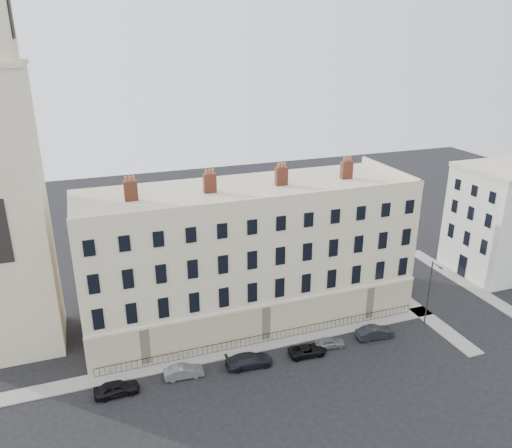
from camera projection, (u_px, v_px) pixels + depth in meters
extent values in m
plane|color=black|center=(343.00, 360.00, 49.67)|extent=(160.00, 160.00, 0.00)
cube|color=beige|center=(247.00, 253.00, 55.68)|extent=(36.00, 12.00, 15.00)
cube|color=#C1B091|center=(266.00, 323.00, 52.27)|extent=(36.10, 0.18, 4.00)
cube|color=#C1B091|center=(382.00, 273.00, 63.36)|extent=(0.18, 12.10, 4.00)
cube|color=beige|center=(266.00, 201.00, 47.75)|extent=(36.00, 0.35, 0.80)
cube|color=beige|center=(390.00, 171.00, 58.56)|extent=(0.35, 12.00, 0.80)
cube|color=brown|center=(131.00, 191.00, 48.88)|extent=(1.30, 0.70, 2.00)
cube|color=brown|center=(210.00, 183.00, 51.42)|extent=(1.30, 0.70, 2.00)
cube|color=brown|center=(281.00, 176.00, 53.96)|extent=(1.30, 0.70, 2.00)
cube|color=brown|center=(347.00, 170.00, 56.49)|extent=(1.30, 0.70, 2.00)
cube|color=beige|center=(2.00, 217.00, 47.54)|extent=(8.00, 8.00, 28.00)
cube|color=silver|center=(499.00, 223.00, 66.08)|extent=(10.00, 10.00, 14.00)
cube|color=gray|center=(232.00, 351.00, 50.88)|extent=(48.00, 2.00, 0.12)
cube|color=gray|center=(405.00, 300.00, 60.81)|extent=(2.00, 24.00, 0.12)
cube|color=gray|center=(460.00, 280.00, 65.75)|extent=(2.00, 20.00, 0.12)
cube|color=black|center=(268.00, 334.00, 52.16)|extent=(35.00, 0.04, 0.04)
cube|color=black|center=(268.00, 341.00, 52.48)|extent=(35.00, 0.04, 0.04)
imported|color=black|center=(117.00, 388.00, 44.60)|extent=(4.02, 1.67, 1.36)
imported|color=slate|center=(184.00, 371.00, 46.96)|extent=(3.75, 1.53, 1.21)
imported|color=black|center=(249.00, 360.00, 48.48)|extent=(4.75, 2.20, 1.34)
imported|color=black|center=(307.00, 350.00, 50.23)|extent=(4.00, 2.04, 1.08)
imported|color=slate|center=(329.00, 343.00, 51.48)|extent=(3.43, 1.78, 1.12)
imported|color=black|center=(375.00, 332.00, 53.05)|extent=(4.17, 1.72, 1.34)
cylinder|color=#35343A|center=(429.00, 293.00, 54.76)|extent=(0.15, 0.15, 7.57)
cylinder|color=#35343A|center=(437.00, 265.00, 52.87)|extent=(0.11, 1.42, 0.09)
cube|color=#35343A|center=(441.00, 268.00, 52.30)|extent=(0.18, 0.47, 0.11)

